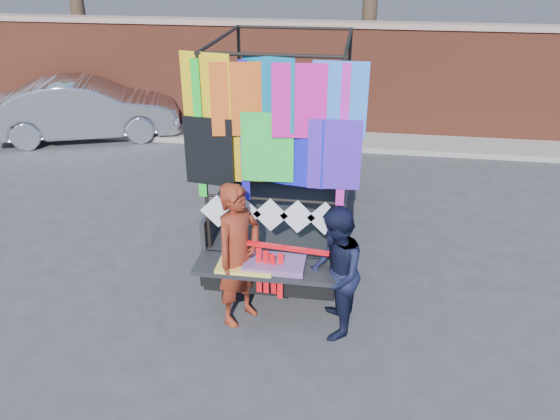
# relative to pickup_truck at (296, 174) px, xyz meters

# --- Properties ---
(ground) EXTENTS (90.00, 90.00, 0.00)m
(ground) POSITION_rel_pickup_truck_xyz_m (0.03, -2.33, -0.81)
(ground) COLOR #38383A
(ground) RESTS_ON ground
(brick_wall) EXTENTS (30.00, 0.45, 2.61)m
(brick_wall) POSITION_rel_pickup_truck_xyz_m (0.03, 4.67, 0.52)
(brick_wall) COLOR brown
(brick_wall) RESTS_ON ground
(curb) EXTENTS (30.00, 1.20, 0.12)m
(curb) POSITION_rel_pickup_truck_xyz_m (0.03, 3.97, -0.75)
(curb) COLOR gray
(curb) RESTS_ON ground
(pickup_truck) EXTENTS (2.01, 5.06, 3.18)m
(pickup_truck) POSITION_rel_pickup_truck_xyz_m (0.00, 0.00, 0.00)
(pickup_truck) COLOR black
(pickup_truck) RESTS_ON ground
(sedan) EXTENTS (4.48, 2.80, 1.39)m
(sedan) POSITION_rel_pickup_truck_xyz_m (-5.36, 3.46, -0.11)
(sedan) COLOR silver
(sedan) RESTS_ON ground
(woman) EXTENTS (0.72, 0.79, 1.81)m
(woman) POSITION_rel_pickup_truck_xyz_m (-0.33, -2.79, 0.10)
(woman) COLOR maroon
(woman) RESTS_ON ground
(man) EXTENTS (0.67, 0.83, 1.62)m
(man) POSITION_rel_pickup_truck_xyz_m (0.80, -2.88, 0.00)
(man) COLOR black
(man) RESTS_ON ground
(streamer_bundle) EXTENTS (1.00, 0.16, 0.69)m
(streamer_bundle) POSITION_rel_pickup_truck_xyz_m (0.12, -2.85, 0.07)
(streamer_bundle) COLOR #FF0D16
(streamer_bundle) RESTS_ON ground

